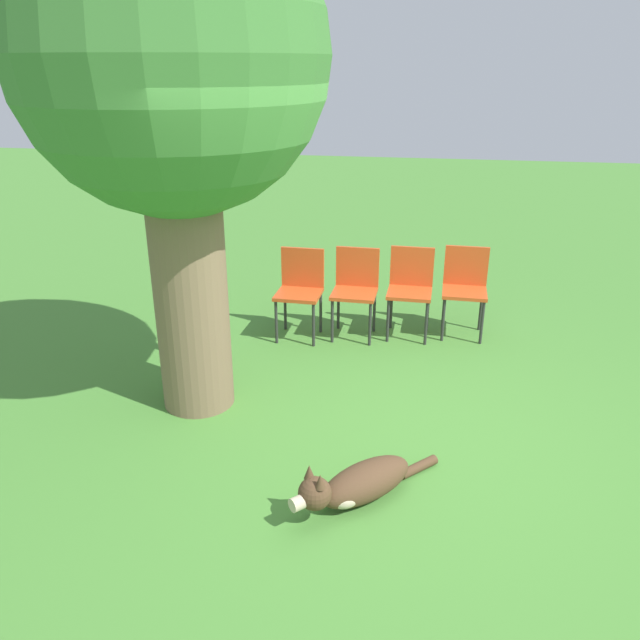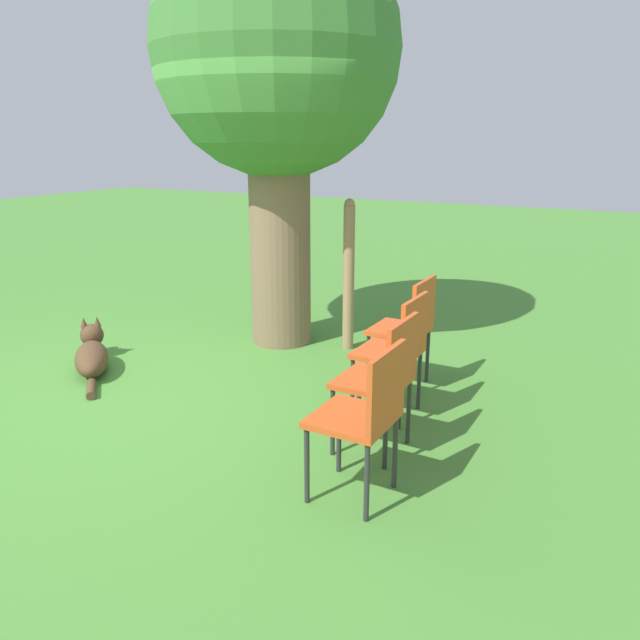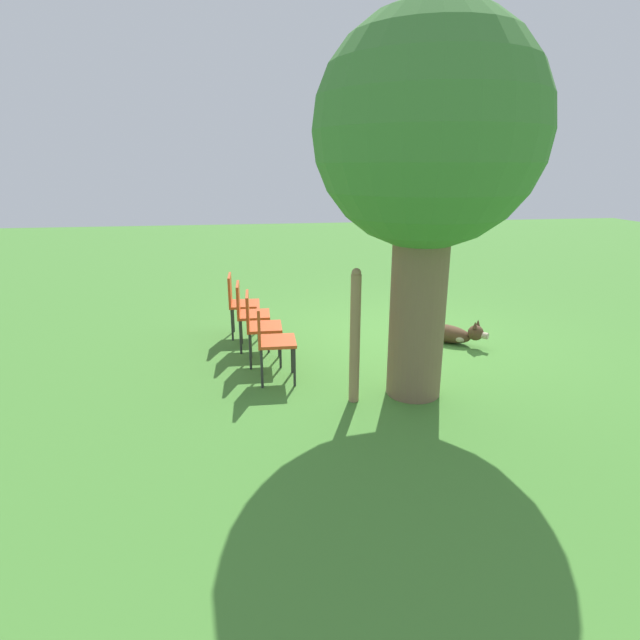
{
  "view_description": "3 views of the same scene",
  "coord_description": "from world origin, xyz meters",
  "px_view_note": "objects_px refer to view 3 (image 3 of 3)",
  "views": [
    {
      "loc": [
        -4.03,
        -0.27,
        2.63
      ],
      "look_at": [
        1.05,
        0.64,
        0.49
      ],
      "focal_mm": 35.0,
      "sensor_mm": 36.0,
      "label": 1
    },
    {
      "loc": [
        3.35,
        -3.5,
        1.96
      ],
      "look_at": [
        1.27,
        0.45,
        0.63
      ],
      "focal_mm": 35.0,
      "sensor_mm": 36.0,
      "label": 2
    },
    {
      "loc": [
        2.02,
        6.27,
        2.37
      ],
      "look_at": [
        1.14,
        0.43,
        0.53
      ],
      "focal_mm": 28.0,
      "sensor_mm": 36.0,
      "label": 3
    }
  ],
  "objects_px": {
    "fence_post": "(355,336)",
    "red_chair_0": "(239,300)",
    "oak_tree": "(428,142)",
    "red_chair_2": "(258,322)",
    "dog": "(452,334)",
    "red_chair_3": "(270,336)",
    "red_chair_1": "(247,310)"
  },
  "relations": [
    {
      "from": "fence_post",
      "to": "red_chair_0",
      "type": "distance_m",
      "value": 2.58
    },
    {
      "from": "dog",
      "to": "red_chair_1",
      "type": "relative_size",
      "value": 1.02
    },
    {
      "from": "red_chair_1",
      "to": "red_chair_2",
      "type": "height_order",
      "value": "same"
    },
    {
      "from": "red_chair_3",
      "to": "red_chair_0",
      "type": "bearing_deg",
      "value": 103.41
    },
    {
      "from": "red_chair_0",
      "to": "red_chair_3",
      "type": "distance_m",
      "value": 1.68
    },
    {
      "from": "fence_post",
      "to": "red_chair_0",
      "type": "height_order",
      "value": "fence_post"
    },
    {
      "from": "red_chair_0",
      "to": "red_chair_2",
      "type": "bearing_deg",
      "value": -76.59
    },
    {
      "from": "oak_tree",
      "to": "fence_post",
      "type": "bearing_deg",
      "value": 7.91
    },
    {
      "from": "oak_tree",
      "to": "red_chair_1",
      "type": "relative_size",
      "value": 4.2
    },
    {
      "from": "red_chair_1",
      "to": "red_chair_3",
      "type": "bearing_deg",
      "value": -76.59
    },
    {
      "from": "fence_post",
      "to": "red_chair_0",
      "type": "relative_size",
      "value": 1.58
    },
    {
      "from": "red_chair_0",
      "to": "fence_post",
      "type": "bearing_deg",
      "value": -61.32
    },
    {
      "from": "red_chair_0",
      "to": "red_chair_1",
      "type": "bearing_deg",
      "value": -76.59
    },
    {
      "from": "dog",
      "to": "fence_post",
      "type": "height_order",
      "value": "fence_post"
    },
    {
      "from": "oak_tree",
      "to": "dog",
      "type": "distance_m",
      "value": 3.02
    },
    {
      "from": "oak_tree",
      "to": "red_chair_3",
      "type": "relative_size",
      "value": 4.2
    },
    {
      "from": "dog",
      "to": "red_chair_0",
      "type": "distance_m",
      "value": 3.03
    },
    {
      "from": "oak_tree",
      "to": "red_chair_0",
      "type": "relative_size",
      "value": 4.2
    },
    {
      "from": "dog",
      "to": "red_chair_2",
      "type": "relative_size",
      "value": 1.02
    },
    {
      "from": "red_chair_3",
      "to": "red_chair_2",
      "type": "bearing_deg",
      "value": 103.41
    },
    {
      "from": "red_chair_0",
      "to": "red_chair_1",
      "type": "xyz_separation_m",
      "value": [
        -0.12,
        0.55,
        0.0
      ]
    },
    {
      "from": "oak_tree",
      "to": "red_chair_0",
      "type": "height_order",
      "value": "oak_tree"
    },
    {
      "from": "red_chair_0",
      "to": "red_chair_3",
      "type": "relative_size",
      "value": 1.0
    },
    {
      "from": "dog",
      "to": "red_chair_3",
      "type": "height_order",
      "value": "red_chair_3"
    },
    {
      "from": "red_chair_0",
      "to": "dog",
      "type": "bearing_deg",
      "value": -13.05
    },
    {
      "from": "oak_tree",
      "to": "red_chair_2",
      "type": "xyz_separation_m",
      "value": [
        1.62,
        -1.1,
        -2.04
      ]
    },
    {
      "from": "dog",
      "to": "fence_post",
      "type": "xyz_separation_m",
      "value": [
        1.72,
        1.54,
        0.58
      ]
    },
    {
      "from": "dog",
      "to": "fence_post",
      "type": "distance_m",
      "value": 2.38
    },
    {
      "from": "fence_post",
      "to": "red_chair_0",
      "type": "bearing_deg",
      "value": -62.66
    },
    {
      "from": "dog",
      "to": "fence_post",
      "type": "bearing_deg",
      "value": -93.9
    },
    {
      "from": "red_chair_2",
      "to": "red_chair_3",
      "type": "xyz_separation_m",
      "value": [
        -0.12,
        0.55,
        0.0
      ]
    },
    {
      "from": "dog",
      "to": "fence_post",
      "type": "relative_size",
      "value": 0.65
    }
  ]
}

